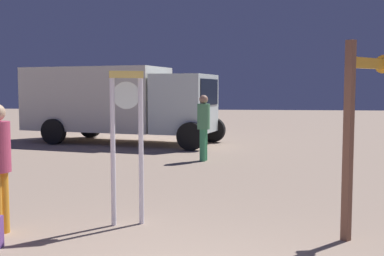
% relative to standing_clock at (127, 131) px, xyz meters
% --- Properties ---
extents(standing_clock, '(0.48, 0.23, 2.21)m').
position_rel_standing_clock_xyz_m(standing_clock, '(0.00, 0.00, 0.00)').
color(standing_clock, white).
rests_on(standing_clock, ground_plane).
extents(arrow_sign, '(0.86, 0.87, 2.57)m').
position_rel_standing_clock_xyz_m(arrow_sign, '(3.21, -0.17, 0.37)').
color(arrow_sign, brown).
rests_on(arrow_sign, ground_plane).
extents(person_distant, '(0.34, 0.34, 1.79)m').
position_rel_standing_clock_xyz_m(person_distant, '(0.57, 6.13, -0.35)').
color(person_distant, '#3A8E5C').
rests_on(person_distant, ground_plane).
extents(box_truck_near, '(7.46, 4.06, 2.72)m').
position_rel_standing_clock_xyz_m(box_truck_near, '(-2.96, 10.17, 0.18)').
color(box_truck_near, beige).
rests_on(box_truck_near, ground_plane).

